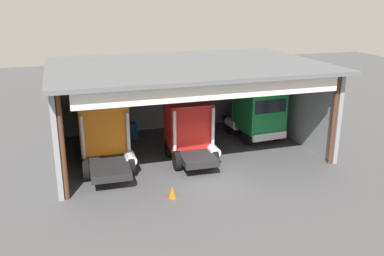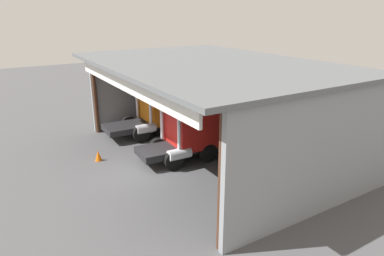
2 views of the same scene
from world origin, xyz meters
name	(u,v)px [view 2 (image 2 of 2)]	position (x,y,z in m)	size (l,w,h in m)	color
ground_plane	(137,172)	(0.00, 0.00, 0.00)	(80.00, 80.00, 0.00)	#4C4C4F
workshop_shed	(226,89)	(0.00, 5.43, 3.63)	(14.90, 10.29, 5.19)	gray
truck_orange_right_bay	(160,105)	(-4.74, 3.68, 1.88)	(2.71, 5.41, 3.58)	orange
truck_red_center_left_bay	(188,128)	(-0.19, 3.11, 1.71)	(2.55, 4.33, 3.24)	red
truck_green_center_bay	(284,151)	(4.85, 5.05, 1.78)	(2.81, 4.92, 3.50)	#197F3D
oil_drum	(277,143)	(1.65, 7.91, 0.47)	(0.58, 0.58, 0.94)	#194CB2
tool_cart	(226,123)	(-2.79, 7.65, 0.50)	(0.90, 0.60, 1.00)	#1E59A5
traffic_cone	(98,156)	(-2.36, -1.20, 0.28)	(0.36, 0.36, 0.56)	orange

